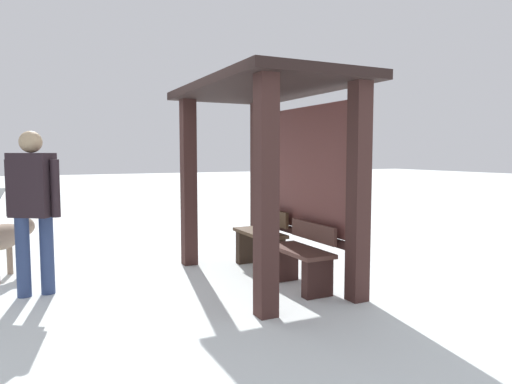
# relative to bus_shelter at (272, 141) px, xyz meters

# --- Properties ---
(ground_plane) EXTENTS (60.00, 60.00, 0.00)m
(ground_plane) POSITION_rel_bus_shelter_xyz_m (0.00, -0.14, -1.65)
(ground_plane) COLOR white
(bus_shelter) EXTENTS (2.69, 1.48, 2.32)m
(bus_shelter) POSITION_rel_bus_shelter_xyz_m (0.00, 0.00, 0.00)
(bus_shelter) COLOR #3D2421
(bus_shelter) RESTS_ON ground
(bench_left_inside) EXTENTS (0.90, 0.37, 0.77)m
(bench_left_inside) POSITION_rel_bus_shelter_xyz_m (-0.50, 0.11, -1.30)
(bench_left_inside) COLOR #4A3523
(bench_left_inside) RESTS_ON ground
(bench_center_inside) EXTENTS (0.90, 0.38, 0.73)m
(bench_center_inside) POSITION_rel_bus_shelter_xyz_m (0.50, 0.11, -1.33)
(bench_center_inside) COLOR #53342D
(bench_center_inside) RESTS_ON ground
(person_walking) EXTENTS (0.45, 0.55, 1.74)m
(person_walking) POSITION_rel_bus_shelter_xyz_m (-0.52, -2.56, -0.63)
(person_walking) COLOR #2C2026
(person_walking) RESTS_ON ground
(dog) EXTENTS (0.90, 0.68, 0.69)m
(dog) POSITION_rel_bus_shelter_xyz_m (-1.45, -2.87, -1.16)
(dog) COLOR gray
(dog) RESTS_ON ground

